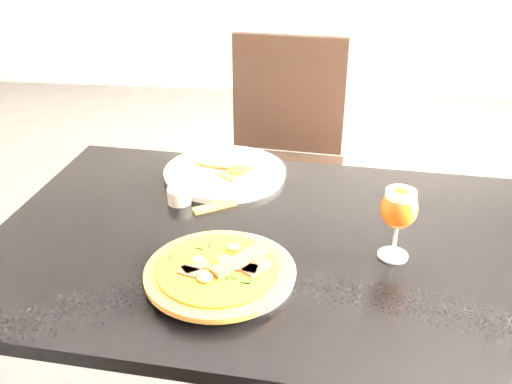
# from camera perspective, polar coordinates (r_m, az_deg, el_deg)

# --- Properties ---
(ground) EXTENTS (6.00, 6.00, 0.00)m
(ground) POSITION_cam_1_polar(r_m,az_deg,el_deg) (1.97, -2.16, -18.21)
(ground) COLOR #525254
(ground) RESTS_ON ground
(dining_table) EXTENTS (1.26, 0.89, 0.75)m
(dining_table) POSITION_cam_1_polar(r_m,az_deg,el_deg) (1.29, 0.99, -7.98)
(dining_table) COLOR black
(dining_table) RESTS_ON ground
(chair_far) EXTENTS (0.49, 0.49, 0.96)m
(chair_far) POSITION_cam_1_polar(r_m,az_deg,el_deg) (2.12, 2.57, 3.22)
(chair_far) COLOR black
(chair_far) RESTS_ON ground
(plate_main) EXTENTS (0.30, 0.30, 0.01)m
(plate_main) POSITION_cam_1_polar(r_m,az_deg,el_deg) (1.13, -3.13, -8.02)
(plate_main) COLOR silver
(plate_main) RESTS_ON dining_table
(pizza) EXTENTS (0.28, 0.28, 0.03)m
(pizza) POSITION_cam_1_polar(r_m,az_deg,el_deg) (1.11, -3.76, -7.84)
(pizza) COLOR olive
(pizza) RESTS_ON plate_main
(plate_second) EXTENTS (0.33, 0.33, 0.02)m
(plate_second) POSITION_cam_1_polar(r_m,az_deg,el_deg) (1.51, -3.12, 1.95)
(plate_second) COLOR silver
(plate_second) RESTS_ON dining_table
(crust_scraps) EXTENTS (0.17, 0.11, 0.01)m
(crust_scraps) POSITION_cam_1_polar(r_m,az_deg,el_deg) (1.49, -2.50, 2.25)
(crust_scraps) COLOR olive
(crust_scraps) RESTS_ON plate_second
(loose_crust) EXTENTS (0.10, 0.08, 0.01)m
(loose_crust) POSITION_cam_1_polar(r_m,az_deg,el_deg) (1.36, -4.15, -1.45)
(loose_crust) COLOR olive
(loose_crust) RESTS_ON dining_table
(sauce_cup) EXTENTS (0.06, 0.06, 0.04)m
(sauce_cup) POSITION_cam_1_polar(r_m,az_deg,el_deg) (1.38, -7.70, -0.30)
(sauce_cup) COLOR #B7B2A5
(sauce_cup) RESTS_ON dining_table
(beer_glass) EXTENTS (0.07, 0.07, 0.16)m
(beer_glass) POSITION_cam_1_polar(r_m,az_deg,el_deg) (1.16, 14.12, -1.65)
(beer_glass) COLOR silver
(beer_glass) RESTS_ON dining_table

